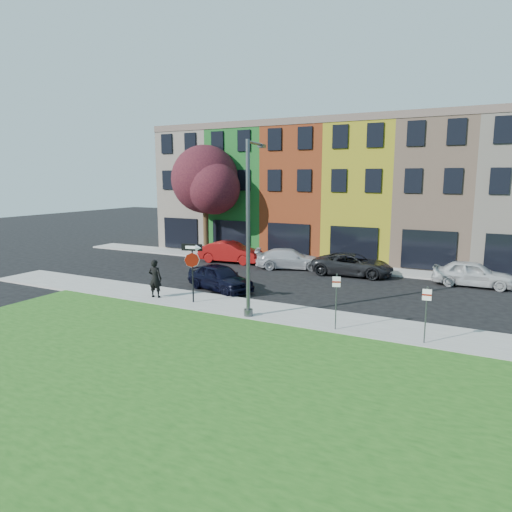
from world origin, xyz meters
The scene contains 16 objects.
ground centered at (0.00, 0.00, 0.00)m, with size 120.00×120.00×0.00m, color black.
sidewalk_near centered at (2.00, 3.00, 0.06)m, with size 40.00×3.00×0.12m, color gray.
sidewalk_far centered at (-3.00, 15.00, 0.06)m, with size 40.00×2.40×0.12m, color gray.
grass_park centered at (8.00, -6.00, 0.05)m, with size 40.00×16.00×0.10m, color #1F4B15.
rowhouse_block centered at (-2.50, 21.18, 4.99)m, with size 30.00×10.12×10.00m.
stop_sign centered at (-4.28, 2.63, 2.20)m, with size 1.02×0.34×2.91m.
man centered at (-6.54, 2.53, 1.10)m, with size 0.79×0.59×1.97m, color black.
sedan_near centered at (-4.61, 5.70, 0.74)m, with size 4.65×3.10×1.47m, color black.
parked_car_red centered at (-8.41, 13.28, 0.78)m, with size 4.87×2.11×1.56m, color maroon.
parked_car_silver centered at (-3.60, 13.17, 0.69)m, with size 5.10×3.59×1.37m, color #B0AFB4.
parked_car_dark centered at (0.85, 12.99, 0.70)m, with size 5.19×2.62×1.41m, color black.
parked_car_white centered at (7.82, 13.22, 0.74)m, with size 4.39×1.82×1.49m, color silver.
street_lamp centered at (-0.82, 2.11, 3.99)m, with size 0.75×2.56×7.67m.
parking_sign_a centered at (3.23, 1.89, 1.55)m, with size 0.31×0.15×2.30m.
parking_sign_b centered at (6.65, 1.91, 1.47)m, with size 0.32×0.10×2.15m.
tree_purple centered at (-11.69, 15.24, 5.93)m, with size 6.41×5.61×8.62m.
Camera 1 is at (8.51, -15.34, 6.19)m, focal length 32.00 mm.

